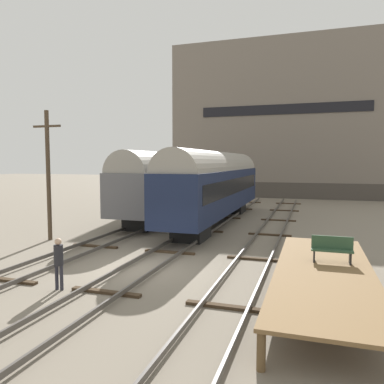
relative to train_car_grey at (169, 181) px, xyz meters
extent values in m
plane|color=slate|center=(4.23, -13.71, -2.97)|extent=(200.00, 200.00, 0.00)
cube|color=#4C4742|center=(-0.72, -13.71, -2.79)|extent=(0.08, 60.00, 0.16)
cube|color=#4C4742|center=(0.72, -13.71, -2.79)|extent=(0.08, 60.00, 0.16)
cube|color=#3D2D1E|center=(0.00, -16.71, -2.92)|extent=(2.60, 0.24, 0.10)
cube|color=#3D2D1E|center=(0.00, -10.71, -2.92)|extent=(2.60, 0.24, 0.10)
cube|color=#3D2D1E|center=(0.00, -4.71, -2.92)|extent=(2.60, 0.24, 0.10)
cube|color=#3D2D1E|center=(0.00, 1.29, -2.92)|extent=(2.60, 0.24, 0.10)
cube|color=#3D2D1E|center=(0.00, 7.29, -2.92)|extent=(2.60, 0.24, 0.10)
cube|color=#3D2D1E|center=(0.00, 13.29, -2.92)|extent=(2.60, 0.24, 0.10)
cube|color=#4C4742|center=(3.51, -13.71, -2.79)|extent=(0.08, 60.00, 0.16)
cube|color=#4C4742|center=(4.95, -13.71, -2.79)|extent=(0.08, 60.00, 0.16)
cube|color=#3D2D1E|center=(4.23, -16.71, -2.92)|extent=(2.60, 0.24, 0.10)
cube|color=#3D2D1E|center=(4.23, -10.71, -2.92)|extent=(2.60, 0.24, 0.10)
cube|color=#3D2D1E|center=(4.23, -4.71, -2.92)|extent=(2.60, 0.24, 0.10)
cube|color=#3D2D1E|center=(4.23, 1.29, -2.92)|extent=(2.60, 0.24, 0.10)
cube|color=#3D2D1E|center=(4.23, 7.29, -2.92)|extent=(2.60, 0.24, 0.10)
cube|color=#3D2D1E|center=(4.23, 13.29, -2.92)|extent=(2.60, 0.24, 0.10)
cube|color=#4C4742|center=(7.74, -13.71, -2.79)|extent=(0.08, 60.00, 0.16)
cube|color=#4C4742|center=(9.18, -13.71, -2.79)|extent=(0.08, 60.00, 0.16)
cube|color=#3D2D1E|center=(8.46, -16.71, -2.92)|extent=(2.60, 0.24, 0.10)
cube|color=#3D2D1E|center=(8.46, -10.71, -2.92)|extent=(2.60, 0.24, 0.10)
cube|color=#3D2D1E|center=(8.46, -4.71, -2.92)|extent=(2.60, 0.24, 0.10)
cube|color=#3D2D1E|center=(8.46, 1.29, -2.92)|extent=(2.60, 0.24, 0.10)
cube|color=#3D2D1E|center=(8.46, 7.29, -2.92)|extent=(2.60, 0.24, 0.10)
cube|color=#3D2D1E|center=(8.46, 13.29, -2.92)|extent=(2.60, 0.24, 0.10)
cube|color=black|center=(0.00, 5.01, -2.47)|extent=(1.80, 2.40, 1.00)
cube|color=black|center=(0.00, -5.01, -2.47)|extent=(1.80, 2.40, 1.00)
cube|color=slate|center=(0.00, 0.00, -0.56)|extent=(3.03, 15.41, 2.81)
cube|color=black|center=(0.00, 0.00, -0.23)|extent=(3.07, 14.17, 1.01)
cylinder|color=gray|center=(0.00, 0.00, 0.84)|extent=(2.87, 15.10, 2.87)
cube|color=black|center=(4.23, 4.92, -2.47)|extent=(1.80, 2.40, 1.00)
cube|color=black|center=(4.23, -7.29, -2.47)|extent=(1.80, 2.40, 1.00)
cube|color=#192342|center=(4.23, -1.18, -0.52)|extent=(2.83, 18.77, 2.91)
cube|color=black|center=(4.23, -1.18, -0.17)|extent=(2.87, 17.27, 1.05)
cylinder|color=gray|center=(4.23, -1.18, 0.94)|extent=(2.69, 18.40, 2.69)
cube|color=brown|center=(11.32, -14.91, -2.04)|extent=(3.09, 10.18, 0.10)
cylinder|color=brown|center=(9.93, -19.85, -2.53)|extent=(0.20, 0.20, 0.88)
cylinder|color=brown|center=(9.93, -9.97, -2.53)|extent=(0.20, 0.20, 0.88)
cylinder|color=brown|center=(12.72, -9.97, -2.53)|extent=(0.20, 0.20, 0.88)
cylinder|color=brown|center=(9.93, -14.91, -2.53)|extent=(0.20, 0.20, 0.88)
cylinder|color=brown|center=(12.72, -14.91, -2.53)|extent=(0.20, 0.20, 0.88)
cube|color=#2D4C33|center=(11.60, -13.91, -1.56)|extent=(1.40, 0.40, 0.06)
cube|color=#2D4C33|center=(11.60, -13.74, -1.31)|extent=(1.40, 0.06, 0.45)
cube|color=black|center=(11.01, -13.91, -1.79)|extent=(0.06, 0.40, 0.40)
cube|color=black|center=(12.20, -13.91, -1.79)|extent=(0.06, 0.40, 0.40)
cylinder|color=#282833|center=(2.37, -16.89, -2.53)|extent=(0.12, 0.12, 0.88)
cylinder|color=#282833|center=(2.57, -16.89, -2.53)|extent=(0.12, 0.12, 0.88)
cylinder|color=#232328|center=(2.47, -16.89, -1.73)|extent=(0.32, 0.32, 0.73)
sphere|color=tan|center=(2.47, -16.89, -1.24)|extent=(0.24, 0.24, 0.24)
cylinder|color=#473828|center=(-3.51, -9.90, 0.73)|extent=(0.24, 0.24, 7.40)
cube|color=#473828|center=(-3.51, -9.90, 3.54)|extent=(1.80, 0.12, 0.12)
cube|color=#46403A|center=(7.23, 24.46, -1.99)|extent=(28.59, 10.37, 1.97)
cube|color=slate|center=(7.23, 24.46, 7.85)|extent=(28.59, 10.37, 17.71)
cube|color=black|center=(7.23, 19.22, 7.85)|extent=(20.02, 0.10, 1.20)
camera|label=1|loc=(10.90, -27.69, 1.55)|focal=35.00mm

